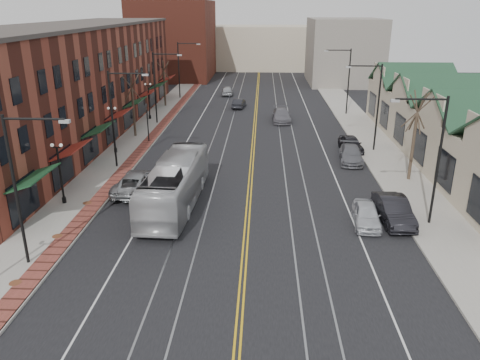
# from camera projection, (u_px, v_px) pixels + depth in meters

# --- Properties ---
(ground) EXTENTS (160.00, 160.00, 0.00)m
(ground) POSITION_uv_depth(u_px,v_px,m) (243.00, 270.00, 24.49)
(ground) COLOR black
(ground) RESTS_ON ground
(sidewalk_left) EXTENTS (4.00, 120.00, 0.15)m
(sidewalk_left) POSITION_uv_depth(u_px,v_px,m) (124.00, 153.00, 43.73)
(sidewalk_left) COLOR gray
(sidewalk_left) RESTS_ON ground
(sidewalk_right) EXTENTS (4.00, 120.00, 0.15)m
(sidewalk_right) POSITION_uv_depth(u_px,v_px,m) (384.00, 157.00, 42.64)
(sidewalk_right) COLOR gray
(sidewalk_right) RESTS_ON ground
(building_left) EXTENTS (10.00, 50.00, 11.00)m
(building_left) POSITION_uv_depth(u_px,v_px,m) (72.00, 83.00, 48.71)
(building_left) COLOR maroon
(building_left) RESTS_ON ground
(building_right) EXTENTS (8.00, 36.00, 4.60)m
(building_right) POSITION_uv_depth(u_px,v_px,m) (455.00, 134.00, 41.59)
(building_right) COLOR #B8A58D
(building_right) RESTS_ON ground
(backdrop_left) EXTENTS (14.00, 18.00, 14.00)m
(backdrop_left) POSITION_uv_depth(u_px,v_px,m) (174.00, 40.00, 88.29)
(backdrop_left) COLOR maroon
(backdrop_left) RESTS_ON ground
(backdrop_mid) EXTENTS (22.00, 14.00, 9.00)m
(backdrop_mid) POSITION_uv_depth(u_px,v_px,m) (260.00, 47.00, 102.48)
(backdrop_mid) COLOR #B8A58D
(backdrop_mid) RESTS_ON ground
(backdrop_right) EXTENTS (12.00, 16.00, 11.00)m
(backdrop_right) POSITION_uv_depth(u_px,v_px,m) (343.00, 51.00, 82.72)
(backdrop_right) COLOR slate
(backdrop_right) RESTS_ON ground
(streetlight_l_0) EXTENTS (3.33, 0.25, 8.00)m
(streetlight_l_0) POSITION_uv_depth(u_px,v_px,m) (22.00, 176.00, 23.24)
(streetlight_l_0) COLOR black
(streetlight_l_0) RESTS_ON sidewalk_left
(streetlight_l_1) EXTENTS (3.33, 0.25, 8.00)m
(streetlight_l_1) POSITION_uv_depth(u_px,v_px,m) (117.00, 110.00, 38.21)
(streetlight_l_1) COLOR black
(streetlight_l_1) RESTS_ON sidewalk_left
(streetlight_l_2) EXTENTS (3.33, 0.25, 8.00)m
(streetlight_l_2) POSITION_uv_depth(u_px,v_px,m) (158.00, 81.00, 53.19)
(streetlight_l_2) COLOR black
(streetlight_l_2) RESTS_ON sidewalk_left
(streetlight_l_3) EXTENTS (3.33, 0.25, 8.00)m
(streetlight_l_3) POSITION_uv_depth(u_px,v_px,m) (182.00, 64.00, 68.16)
(streetlight_l_3) COLOR black
(streetlight_l_3) RESTS_ON sidewalk_left
(streetlight_r_0) EXTENTS (3.33, 0.25, 8.00)m
(streetlight_r_0) POSITION_uv_depth(u_px,v_px,m) (433.00, 148.00, 27.85)
(streetlight_r_0) COLOR black
(streetlight_r_0) RESTS_ON sidewalk_right
(streetlight_r_1) EXTENTS (3.33, 0.25, 8.00)m
(streetlight_r_1) POSITION_uv_depth(u_px,v_px,m) (374.00, 99.00, 42.82)
(streetlight_r_1) COLOR black
(streetlight_r_1) RESTS_ON sidewalk_right
(streetlight_r_2) EXTENTS (3.33, 0.25, 8.00)m
(streetlight_r_2) POSITION_uv_depth(u_px,v_px,m) (345.00, 75.00, 57.80)
(streetlight_r_2) COLOR black
(streetlight_r_2) RESTS_ON sidewalk_right
(lamppost_l_1) EXTENTS (0.84, 0.28, 4.27)m
(lamppost_l_1) POSITION_uv_depth(u_px,v_px,m) (61.00, 175.00, 31.79)
(lamppost_l_1) COLOR black
(lamppost_l_1) RESTS_ON sidewalk_left
(lamppost_l_2) EXTENTS (0.84, 0.28, 4.27)m
(lamppost_l_2) POSITION_uv_depth(u_px,v_px,m) (114.00, 131.00, 43.02)
(lamppost_l_2) COLOR black
(lamppost_l_2) RESTS_ON sidewalk_left
(lamppost_l_3) EXTENTS (0.84, 0.28, 4.27)m
(lamppost_l_3) POSITION_uv_depth(u_px,v_px,m) (149.00, 102.00, 56.13)
(lamppost_l_3) COLOR black
(lamppost_l_3) RESTS_ON sidewalk_left
(tree_left_near) EXTENTS (1.78, 1.37, 6.48)m
(tree_left_near) POSITION_uv_depth(u_px,v_px,m) (133.00, 104.00, 48.17)
(tree_left_near) COLOR #382B21
(tree_left_near) RESTS_ON sidewalk_left
(tree_left_far) EXTENTS (1.66, 1.28, 6.02)m
(tree_left_far) POSITION_uv_depth(u_px,v_px,m) (164.00, 83.00, 63.23)
(tree_left_far) COLOR #382B21
(tree_left_far) RESTS_ON sidewalk_left
(tree_right_mid) EXTENTS (1.90, 1.46, 6.93)m
(tree_right_mid) POSITION_uv_depth(u_px,v_px,m) (414.00, 135.00, 35.71)
(tree_right_mid) COLOR #382B21
(tree_right_mid) RESTS_ON sidewalk_right
(manhole_near) EXTENTS (0.60, 0.60, 0.02)m
(manhole_near) POSITION_uv_depth(u_px,v_px,m) (15.00, 283.00, 23.07)
(manhole_near) COLOR #592D19
(manhole_near) RESTS_ON sidewalk_left
(manhole_mid) EXTENTS (0.60, 0.60, 0.02)m
(manhole_mid) POSITION_uv_depth(u_px,v_px,m) (57.00, 236.00, 27.75)
(manhole_mid) COLOR #592D19
(manhole_mid) RESTS_ON sidewalk_left
(manhole_far) EXTENTS (0.60, 0.60, 0.02)m
(manhole_far) POSITION_uv_depth(u_px,v_px,m) (87.00, 203.00, 32.43)
(manhole_far) COLOR #592D19
(manhole_far) RESTS_ON sidewalk_left
(traffic_signal) EXTENTS (0.18, 0.15, 3.80)m
(traffic_signal) POSITION_uv_depth(u_px,v_px,m) (147.00, 120.00, 46.62)
(traffic_signal) COLOR black
(traffic_signal) RESTS_ON sidewalk_left
(transit_bus) EXTENTS (3.21, 11.70, 3.23)m
(transit_bus) POSITION_uv_depth(u_px,v_px,m) (175.00, 184.00, 31.88)
(transit_bus) COLOR #BDBDBF
(transit_bus) RESTS_ON ground
(parked_suv) EXTENTS (2.90, 5.86, 1.60)m
(parked_suv) POSITION_uv_depth(u_px,v_px,m) (138.00, 182.00, 34.49)
(parked_suv) COLOR #989C9F
(parked_suv) RESTS_ON ground
(parked_car_a) EXTENTS (1.94, 4.12, 1.36)m
(parked_car_a) POSITION_uv_depth(u_px,v_px,m) (366.00, 215.00, 29.36)
(parked_car_a) COLOR silver
(parked_car_a) RESTS_ON ground
(parked_car_b) EXTENTS (1.88, 4.90, 1.59)m
(parked_car_b) POSITION_uv_depth(u_px,v_px,m) (394.00, 210.00, 29.71)
(parked_car_b) COLOR black
(parked_car_b) RESTS_ON ground
(parked_car_c) EXTENTS (2.38, 4.94, 1.39)m
(parked_car_c) POSITION_uv_depth(u_px,v_px,m) (351.00, 154.00, 41.27)
(parked_car_c) COLOR slate
(parked_car_c) RESTS_ON ground
(parked_car_d) EXTENTS (2.14, 4.39, 1.44)m
(parked_car_d) POSITION_uv_depth(u_px,v_px,m) (351.00, 144.00, 44.33)
(parked_car_d) COLOR black
(parked_car_d) RESTS_ON ground
(distant_car_left) EXTENTS (1.78, 3.98, 1.27)m
(distant_car_left) POSITION_uv_depth(u_px,v_px,m) (239.00, 103.00, 63.23)
(distant_car_left) COLOR black
(distant_car_left) RESTS_ON ground
(distant_car_right) EXTENTS (2.25, 5.24, 1.50)m
(distant_car_right) POSITION_uv_depth(u_px,v_px,m) (281.00, 115.00, 55.78)
(distant_car_right) COLOR slate
(distant_car_right) RESTS_ON ground
(distant_car_far) EXTENTS (1.95, 4.28, 1.43)m
(distant_car_far) POSITION_uv_depth(u_px,v_px,m) (227.00, 91.00, 72.32)
(distant_car_far) COLOR #9EA0A5
(distant_car_far) RESTS_ON ground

